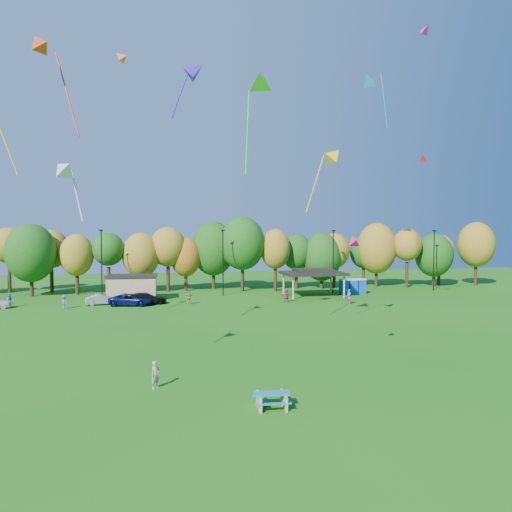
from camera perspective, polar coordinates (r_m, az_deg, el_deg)
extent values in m
plane|color=#19600F|center=(24.51, 2.52, -17.46)|extent=(160.00, 160.00, 0.00)
cylinder|color=black|center=(75.10, -28.44, -2.49)|extent=(0.50, 0.50, 4.12)
ellipsoid|color=olive|center=(74.84, -28.52, 1.17)|extent=(4.78, 4.78, 5.18)
cylinder|color=black|center=(69.39, -26.24, -3.08)|extent=(0.50, 0.50, 3.56)
ellipsoid|color=#144C0F|center=(69.12, -26.31, 0.36)|extent=(6.62, 6.62, 8.00)
cylinder|color=black|center=(72.89, -24.16, -2.68)|extent=(0.50, 0.50, 3.79)
ellipsoid|color=olive|center=(72.62, -24.23, 0.80)|extent=(4.94, 4.94, 5.58)
cylinder|color=black|center=(68.90, -21.44, -3.12)|extent=(0.50, 0.50, 3.34)
ellipsoid|color=olive|center=(68.63, -21.50, 0.12)|extent=(4.61, 4.61, 5.88)
cylinder|color=black|center=(68.06, -17.92, -2.93)|extent=(0.50, 0.50, 3.82)
ellipsoid|color=#144C0F|center=(67.78, -17.97, 0.82)|extent=(4.43, 4.43, 4.73)
cylinder|color=black|center=(68.33, -14.16, -3.10)|extent=(0.50, 0.50, 3.25)
ellipsoid|color=olive|center=(68.06, -14.19, 0.08)|extent=(5.33, 5.33, 6.53)
cylinder|color=black|center=(68.75, -10.93, -2.73)|extent=(0.50, 0.50, 3.96)
ellipsoid|color=olive|center=(68.47, -10.96, 1.12)|extent=(5.31, 5.31, 5.82)
cylinder|color=black|center=(69.11, -8.76, -3.07)|extent=(0.50, 0.50, 3.05)
ellipsoid|color=#995914|center=(68.85, -8.78, -0.12)|extent=(4.54, 4.54, 5.87)
cylinder|color=black|center=(70.54, -5.33, -2.63)|extent=(0.50, 0.50, 3.77)
ellipsoid|color=#144C0F|center=(70.27, -5.34, 0.94)|extent=(6.69, 6.69, 8.35)
cylinder|color=black|center=(68.07, -1.70, -2.60)|extent=(0.50, 0.50, 4.28)
ellipsoid|color=#144C0F|center=(67.79, -1.70, 1.61)|extent=(6.64, 6.64, 8.01)
cylinder|color=black|center=(68.74, 2.43, -2.77)|extent=(0.50, 0.50, 3.76)
ellipsoid|color=olive|center=(68.46, 2.44, 0.89)|extent=(4.49, 4.49, 6.02)
cylinder|color=black|center=(71.70, 5.07, -2.68)|extent=(0.50, 0.50, 3.43)
ellipsoid|color=#144C0F|center=(71.43, 5.09, 0.52)|extent=(4.77, 4.77, 5.63)
cylinder|color=black|center=(72.06, 8.19, -2.86)|extent=(0.50, 0.50, 2.95)
ellipsoid|color=#144C0F|center=(71.81, 8.21, -0.12)|extent=(6.14, 6.14, 7.54)
cylinder|color=black|center=(73.24, 9.76, -2.56)|extent=(0.50, 0.50, 3.52)
ellipsoid|color=olive|center=(72.97, 9.78, 0.65)|extent=(4.78, 4.78, 5.53)
cylinder|color=black|center=(76.92, 13.28, -2.39)|extent=(0.50, 0.50, 3.39)
ellipsoid|color=#144C0F|center=(76.68, 13.31, 0.55)|extent=(4.54, 4.54, 5.46)
cylinder|color=black|center=(76.44, 14.80, -2.32)|extent=(0.50, 0.50, 3.72)
ellipsoid|color=olive|center=(76.19, 14.84, 0.93)|extent=(6.32, 6.32, 8.24)
cylinder|color=black|center=(76.66, 18.33, -2.22)|extent=(0.50, 0.50, 4.06)
ellipsoid|color=olive|center=(76.41, 18.38, 1.32)|extent=(4.50, 4.50, 5.13)
cylinder|color=black|center=(79.76, 21.33, -2.45)|extent=(0.50, 0.50, 3.05)
ellipsoid|color=#144C0F|center=(79.53, 21.37, 0.11)|extent=(5.97, 5.97, 7.05)
cylinder|color=black|center=(82.06, 21.89, -2.14)|extent=(0.50, 0.50, 3.55)
ellipsoid|color=olive|center=(81.83, 21.94, 0.75)|extent=(4.60, 4.60, 4.99)
cylinder|color=black|center=(83.67, 25.76, -1.95)|extent=(0.50, 0.50, 4.07)
ellipsoid|color=olive|center=(83.44, 25.82, 1.30)|extent=(5.83, 5.83, 7.42)
cylinder|color=black|center=(63.10, -18.74, -1.02)|extent=(0.16, 0.16, 9.00)
cube|color=black|center=(62.98, -18.80, 3.07)|extent=(0.50, 0.25, 0.18)
cylinder|color=black|center=(62.93, -4.15, -0.89)|extent=(0.16, 0.16, 9.00)
cube|color=black|center=(62.81, -4.16, 3.21)|extent=(0.50, 0.25, 0.18)
cylinder|color=black|center=(66.72, 9.63, -0.71)|extent=(0.16, 0.16, 9.00)
cube|color=black|center=(66.61, 9.66, 3.15)|extent=(0.50, 0.25, 0.18)
cylinder|color=black|center=(73.86, 21.34, -0.53)|extent=(0.16, 0.16, 9.00)
cube|color=black|center=(73.75, 21.40, 2.96)|extent=(0.50, 0.25, 0.18)
cube|color=tan|center=(60.95, -15.22, -3.93)|extent=(6.00, 4.00, 3.00)
cube|color=black|center=(60.79, -15.23, -2.40)|extent=(6.30, 4.30, 0.25)
cylinder|color=tan|center=(59.45, 4.67, -4.01)|extent=(0.24, 0.24, 3.00)
cylinder|color=tan|center=(61.69, 10.96, -3.80)|extent=(0.24, 0.24, 3.00)
cylinder|color=tan|center=(64.25, 3.48, -3.50)|extent=(0.24, 0.24, 3.00)
cylinder|color=tan|center=(66.33, 9.35, -3.33)|extent=(0.24, 0.24, 3.00)
cube|color=black|center=(62.68, 7.15, -2.15)|extent=(8.20, 6.20, 0.35)
cube|color=black|center=(62.64, 7.15, -1.79)|extent=(5.00, 3.50, 0.45)
cube|color=#0E49B7|center=(65.41, 10.95, -3.87)|extent=(1.10, 1.10, 2.00)
cube|color=silver|center=(65.30, 10.96, -2.92)|extent=(1.15, 1.15, 0.18)
cube|color=#0E49B7|center=(65.89, 12.01, -3.83)|extent=(1.10, 1.10, 2.00)
cube|color=silver|center=(65.77, 12.02, -2.89)|extent=(1.15, 1.15, 0.18)
cube|color=#0E49B7|center=(66.57, 12.98, -3.78)|extent=(1.10, 1.10, 2.00)
cube|color=silver|center=(66.46, 12.99, -2.84)|extent=(1.15, 1.15, 0.18)
cube|color=tan|center=(23.21, 0.37, -17.73)|extent=(0.19, 1.39, 0.69)
cube|color=tan|center=(23.41, 3.53, -17.56)|extent=(0.19, 1.39, 0.69)
cube|color=#1678C2|center=(23.18, 1.96, -16.79)|extent=(1.76, 0.81, 0.06)
cube|color=#1678C2|center=(22.73, 2.22, -17.98)|extent=(1.73, 0.34, 0.05)
cube|color=#1678C2|center=(23.82, 1.71, -16.99)|extent=(1.73, 0.34, 0.05)
imported|color=tan|center=(26.42, -12.47, -14.30)|extent=(0.64, 0.64, 1.50)
imported|color=gray|center=(58.01, -18.67, -5.18)|extent=(3.98, 1.92, 1.26)
imported|color=#0C124D|center=(56.29, -15.36, -5.29)|extent=(5.39, 3.20, 1.40)
imported|color=black|center=(56.82, -13.63, -5.18)|extent=(5.21, 2.79, 1.44)
imported|color=#AB50A9|center=(56.44, 11.53, -5.02)|extent=(0.60, 0.76, 1.82)
imported|color=#8D3A63|center=(57.14, 3.80, -4.95)|extent=(1.59, 0.73, 1.65)
imported|color=#7D8E57|center=(55.83, -8.37, -5.15)|extent=(0.99, 0.43, 1.67)
imported|color=#536BB7|center=(60.07, -28.41, -4.92)|extent=(0.93, 0.81, 1.61)
imported|color=#5B52B4|center=(56.39, -22.86, -5.32)|extent=(1.10, 1.12, 1.55)
cone|color=yellow|center=(37.83, 9.76, 12.35)|extent=(2.15, 1.84, 1.84)
cylinder|color=yellow|center=(37.45, 7.41, 8.99)|extent=(1.76, 0.62, 4.73)
cone|color=#CD2296|center=(48.53, 20.45, 25.07)|extent=(1.32, 1.53, 1.30)
cone|color=#26D41C|center=(33.42, 0.61, 21.29)|extent=(2.42, 2.85, 2.42)
cylinder|color=#26D41C|center=(34.38, -1.08, 15.31)|extent=(0.79, 2.42, 6.61)
cone|color=#249CE6|center=(56.43, 13.88, 20.67)|extent=(2.69, 2.65, 2.19)
cylinder|color=#249CE6|center=(55.18, 15.73, 18.14)|extent=(1.68, 1.49, 5.67)
cone|color=#301A91|center=(37.46, -7.47, 22.03)|extent=(2.06, 1.58, 2.00)
cylinder|color=#301A91|center=(36.80, -9.42, 19.43)|extent=(1.47, 0.17, 3.79)
cone|color=orange|center=(57.95, -16.64, 22.79)|extent=(2.01, 1.77, 1.67)
cone|color=red|center=(33.80, -25.56, 22.93)|extent=(2.04, 1.98, 1.61)
cylinder|color=red|center=(33.73, -22.53, 18.21)|extent=(1.73, 1.43, 5.67)
cylinder|color=yellow|center=(42.07, -28.71, 11.95)|extent=(1.78, 0.51, 4.73)
cone|color=#FF0E73|center=(29.32, 12.10, 1.99)|extent=(0.86, 1.11, 1.06)
cone|color=#BBBBBB|center=(26.37, -23.09, 10.04)|extent=(1.78, 1.81, 1.47)
cylinder|color=#BBBBBB|center=(26.77, -21.47, 7.05)|extent=(0.81, 0.91, 2.85)
cone|color=red|center=(53.89, 20.18, 11.52)|extent=(1.70, 1.72, 1.40)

